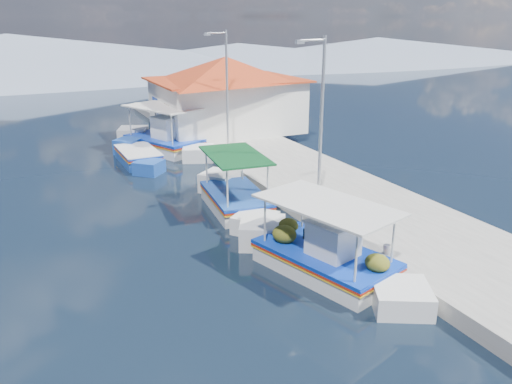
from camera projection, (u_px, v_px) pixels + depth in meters
name	position (u px, v px, depth m)	size (l,w,h in m)	color
ground	(228.00, 254.00, 16.11)	(160.00, 160.00, 0.00)	black
quay	(295.00, 173.00, 23.55)	(5.00, 44.00, 0.50)	#ACA9A1
bollards	(262.00, 175.00, 21.93)	(0.20, 17.20, 0.30)	#A5A8AD
main_caique	(324.00, 257.00, 14.84)	(3.44, 6.99, 2.40)	silver
caique_green_canopy	(235.00, 200.00, 19.76)	(2.39, 6.51, 2.45)	silver
caique_blue_hull	(138.00, 157.00, 26.05)	(1.80, 5.91, 1.05)	#1B48A3
caique_far	(164.00, 142.00, 28.27)	(4.28, 7.24, 2.76)	silver
harbor_building	(226.00, 93.00, 30.52)	(10.49, 10.49, 4.40)	white
lamp_post_near	(320.00, 112.00, 18.40)	(1.21, 0.14, 6.00)	#A5A8AD
lamp_post_far	(225.00, 84.00, 26.07)	(1.21, 0.14, 6.00)	#A5A8AD
mountain_ridge	(108.00, 58.00, 65.84)	(171.40, 96.00, 5.50)	slate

